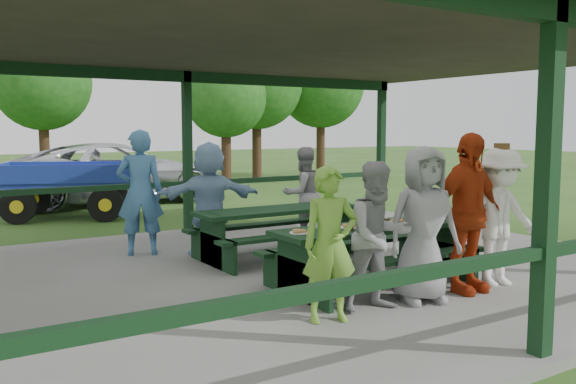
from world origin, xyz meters
TOP-DOWN VIEW (x-y plane):
  - ground at (0.00, 0.00)m, footprint 90.00×90.00m
  - concrete_slab at (0.00, 0.00)m, footprint 10.00×8.00m
  - pavilion_structure at (0.00, 0.00)m, footprint 10.60×8.60m
  - picnic_table_near at (0.31, -1.20)m, footprint 2.62×1.39m
  - picnic_table_far at (0.18, 0.80)m, footprint 2.55×1.39m
  - table_setting at (0.40, -1.19)m, footprint 2.42×0.45m
  - contestant_green at (-0.99, -2.09)m, footprint 0.66×0.53m
  - contestant_grey_left at (-0.32, -2.05)m, footprint 0.86×0.72m
  - contestant_grey_mid at (0.31, -2.07)m, footprint 0.98×0.77m
  - contestant_red at (1.04, -2.06)m, footprint 1.13×0.50m
  - contestant_white_fedora at (1.63, -2.05)m, footprint 1.23×0.89m
  - spectator_lblue at (-0.61, 1.56)m, footprint 1.70×0.96m
  - spectator_blue at (-1.51, 2.11)m, footprint 0.81×0.67m
  - spectator_grey at (1.29, 1.79)m, footprint 0.81×0.64m
  - pickup_truck at (0.41, 9.70)m, footprint 5.96×2.81m
  - farm_trailer at (-1.40, 7.39)m, footprint 3.85×2.53m
  - tree_left at (-0.16, 16.52)m, footprint 3.48×3.48m
  - tree_mid at (5.50, 13.15)m, footprint 3.02×3.02m
  - tree_right at (7.13, 13.74)m, footprint 3.55×3.55m
  - tree_far_right at (10.44, 14.12)m, footprint 3.64×3.64m

SIDE VIEW (x-z plane):
  - ground at x=0.00m, z-range 0.00..0.00m
  - concrete_slab at x=0.00m, z-range 0.00..0.10m
  - picnic_table_far at x=0.18m, z-range 0.20..0.95m
  - picnic_table_near at x=0.31m, z-range 0.20..0.95m
  - farm_trailer at x=-1.40m, z-range -0.01..1.35m
  - pickup_truck at x=0.41m, z-range 0.00..1.65m
  - table_setting at x=0.40m, z-range 0.83..0.93m
  - contestant_green at x=-0.99m, z-range 0.10..1.67m
  - contestant_grey_left at x=-0.32m, z-range 0.10..1.70m
  - spectator_grey at x=1.29m, z-range 0.10..1.72m
  - contestant_white_fedora at x=1.63m, z-range 0.08..1.84m
  - spectator_lblue at x=-0.61m, z-range 0.10..1.84m
  - contestant_grey_mid at x=0.31m, z-range 0.10..1.86m
  - contestant_red at x=1.04m, z-range 0.10..2.00m
  - spectator_blue at x=-1.51m, z-range 0.10..2.03m
  - pavilion_structure at x=0.00m, z-range 1.55..4.79m
  - tree_mid at x=5.50m, z-range 0.83..5.55m
  - tree_left at x=-0.16m, z-range 0.96..6.40m
  - tree_right at x=7.13m, z-range 0.98..6.52m
  - tree_far_right at x=10.44m, z-range 1.01..6.70m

